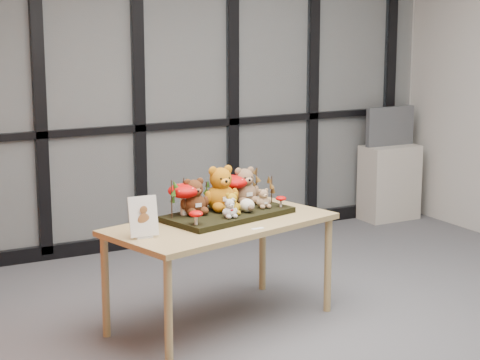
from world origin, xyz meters
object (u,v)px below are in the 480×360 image
cabinet (389,182)px  monitor (390,126)px  bear_small_yellow (232,202)px  mushroom_front_left (196,217)px  bear_pooh_yellow (220,186)px  mushroom_front_right (281,201)px  mushroom_back_left (184,198)px  bear_tan_back (244,183)px  mushroom_back_right (233,188)px  diorama_tray (228,214)px  bear_white_bow (230,207)px  bear_beige_small (263,197)px  plush_cream_hedgehog (247,205)px  display_table (221,231)px  sign_holder (143,219)px  bear_brown_medium (194,194)px

cabinet → monitor: bearing=90.0°
bear_small_yellow → mushroom_front_left: bearing=-172.4°
bear_pooh_yellow → mushroom_front_left: (-0.32, -0.29, -0.11)m
bear_small_yellow → mushroom_front_left: (-0.32, -0.13, -0.03)m
bear_pooh_yellow → mushroom_front_right: bearing=-31.3°
mushroom_back_left → monitor: 3.40m
mushroom_front_right → monitor: bearing=37.8°
bear_tan_back → mushroom_back_right: size_ratio=1.24×
diorama_tray → bear_pooh_yellow: size_ratio=2.61×
bear_white_bow → bear_beige_small: size_ratio=0.97×
diorama_tray → bear_tan_back: (0.22, 0.17, 0.16)m
bear_pooh_yellow → bear_beige_small: 0.31m
bear_beige_small → bear_small_yellow: bearing=179.3°
mushroom_front_left → plush_cream_hedgehog: bearing=18.3°
display_table → bear_tan_back: bear_tan_back is taller
diorama_tray → bear_white_bow: 0.19m
mushroom_back_left → monitor: (2.96, 1.67, 0.07)m
diorama_tray → mushroom_back_right: bearing=38.3°
bear_pooh_yellow → bear_small_yellow: bearing=-105.1°
bear_pooh_yellow → monitor: monitor is taller
mushroom_front_right → display_table: bearing=-174.6°
bear_tan_back → plush_cream_hedgehog: (-0.11, -0.24, -0.09)m
display_table → monitor: 3.32m
bear_pooh_yellow → monitor: 3.15m
monitor → plush_cream_hedgehog: bearing=-144.9°
mushroom_front_right → bear_tan_back: bearing=129.3°
diorama_tray → mushroom_back_right: size_ratio=3.79×
cabinet → diorama_tray: bearing=-147.3°
plush_cream_hedgehog → bear_beige_small: bearing=4.7°
bear_small_yellow → mushroom_back_right: bearing=45.5°
mushroom_front_left → sign_holder: sign_holder is taller
bear_beige_small → plush_cream_hedgehog: bearing=-175.3°
plush_cream_hedgehog → bear_white_bow: bearing=-168.9°
mushroom_front_right → monitor: monitor is taller
bear_beige_small → bear_pooh_yellow: bearing=146.8°
mushroom_back_right → bear_brown_medium: bearing=-160.9°
bear_tan_back → bear_small_yellow: bear_tan_back is taller
sign_holder → cabinet: size_ratio=0.35×
diorama_tray → monitor: 3.19m
bear_tan_back → mushroom_front_right: bear_tan_back is taller
cabinet → bear_small_yellow: bearing=-146.2°
bear_pooh_yellow → mushroom_back_right: (0.14, 0.09, -0.05)m
mushroom_back_right → mushroom_front_right: size_ratio=2.78×
plush_cream_hedgehog → sign_holder: size_ratio=0.39×
plush_cream_hedgehog → monitor: 3.13m
display_table → sign_holder: 0.64m
sign_holder → monitor: bearing=33.5°
bear_small_yellow → bear_white_bow: bearing=-140.9°
diorama_tray → mushroom_back_left: 0.33m
diorama_tray → mushroom_back_right: mushroom_back_right is taller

